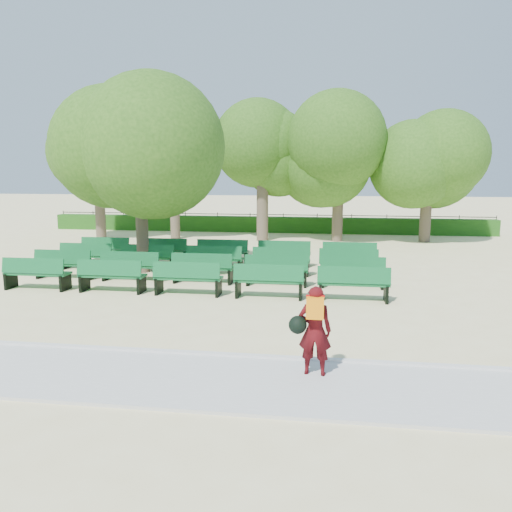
{
  "coord_description": "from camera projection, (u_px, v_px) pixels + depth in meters",
  "views": [
    {
      "loc": [
        3.6,
        -15.14,
        3.51
      ],
      "look_at": [
        1.57,
        -1.0,
        1.1
      ],
      "focal_mm": 35.0,
      "sensor_mm": 36.0,
      "label": 1
    }
  ],
  "objects": [
    {
      "name": "tree_line",
      "position": [
        256.0,
        241.0,
        25.63
      ],
      "size": [
        21.8,
        6.8,
        7.04
      ],
      "primitive_type": null,
      "color": "#35631A",
      "rests_on": "ground"
    },
    {
      "name": "hedge",
      "position": [
        266.0,
        224.0,
        29.46
      ],
      "size": [
        26.0,
        0.7,
        0.9
      ],
      "primitive_type": "cube",
      "color": "#215716",
      "rests_on": "ground"
    },
    {
      "name": "tree_among",
      "position": [
        139.0,
        147.0,
        17.03
      ],
      "size": [
        4.75,
        4.75,
        6.5
      ],
      "color": "brown",
      "rests_on": "ground"
    },
    {
      "name": "ground",
      "position": [
        212.0,
        284.0,
        15.87
      ],
      "size": [
        120.0,
        120.0,
        0.0
      ],
      "primitive_type": "plane",
      "color": "beige"
    },
    {
      "name": "bench_array",
      "position": [
        209.0,
        274.0,
        16.82
      ],
      "size": [
        1.98,
        0.68,
        1.23
      ],
      "rotation": [
        0.0,
        0.0,
        -0.04
      ],
      "color": "#105C2B",
      "rests_on": "ground"
    },
    {
      "name": "paving",
      "position": [
        114.0,
        375.0,
        8.64
      ],
      "size": [
        30.0,
        2.2,
        0.06
      ],
      "primitive_type": "cube",
      "color": "beige",
      "rests_on": "ground"
    },
    {
      "name": "curb",
      "position": [
        139.0,
        351.0,
        9.76
      ],
      "size": [
        30.0,
        0.12,
        0.1
      ],
      "primitive_type": "cube",
      "color": "silver",
      "rests_on": "ground"
    },
    {
      "name": "fence",
      "position": [
        267.0,
        231.0,
        29.92
      ],
      "size": [
        26.0,
        0.1,
        1.02
      ],
      "primitive_type": null,
      "color": "black",
      "rests_on": "ground"
    },
    {
      "name": "person",
      "position": [
        313.0,
        329.0,
        8.49
      ],
      "size": [
        0.74,
        0.45,
        1.56
      ],
      "rotation": [
        0.0,
        0.0,
        3.08
      ],
      "color": "#45090D",
      "rests_on": "ground"
    }
  ]
}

